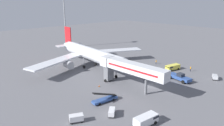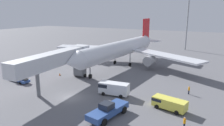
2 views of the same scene
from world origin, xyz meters
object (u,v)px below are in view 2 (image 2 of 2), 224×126
at_px(safety_cone_alpha, 60,74).
at_px(belt_loader_truck, 19,78).
at_px(jet_bridge, 59,60).
at_px(service_van_rear_right, 168,103).
at_px(ground_crew_worker_foreground, 189,90).
at_px(airplane_at_gate, 122,49).
at_px(service_van_near_left, 113,88).
at_px(apron_light_mast, 189,6).
at_px(pushback_tug, 108,110).
at_px(ground_crew_worker_midground, 184,123).

bearing_deg(safety_cone_alpha, belt_loader_truck, -122.05).
height_order(jet_bridge, safety_cone_alpha, jet_bridge).
bearing_deg(jet_bridge, service_van_rear_right, -1.28).
height_order(belt_loader_truck, service_van_rear_right, belt_loader_truck).
xyz_separation_m(ground_crew_worker_foreground, safety_cone_alpha, (-30.02, -1.76, -0.55)).
distance_m(service_van_rear_right, safety_cone_alpha, 28.75).
relative_size(airplane_at_gate, service_van_near_left, 8.04).
relative_size(service_van_near_left, apron_light_mast, 0.23).
bearing_deg(jet_bridge, service_van_near_left, 3.89).
relative_size(ground_crew_worker_foreground, safety_cone_alpha, 2.55).
height_order(pushback_tug, safety_cone_alpha, pushback_tug).
xyz_separation_m(airplane_at_gate, belt_loader_truck, (-14.38, -23.79, -4.20)).
distance_m(airplane_at_gate, apron_light_mast, 40.05).
height_order(ground_crew_worker_foreground, safety_cone_alpha, ground_crew_worker_foreground).
relative_size(jet_bridge, safety_cone_alpha, 33.59).
xyz_separation_m(pushback_tug, service_van_rear_right, (7.37, 6.76, -0.01)).
distance_m(jet_bridge, pushback_tug, 17.65).
bearing_deg(jet_bridge, airplane_at_gate, 79.20).
distance_m(airplane_at_gate, safety_cone_alpha, 19.00).
bearing_deg(pushback_tug, safety_cone_alpha, 147.51).
xyz_separation_m(airplane_at_gate, safety_cone_alpha, (-9.40, -15.84, -4.65)).
height_order(safety_cone_alpha, apron_light_mast, apron_light_mast).
relative_size(service_van_near_left, ground_crew_worker_midground, 3.31).
bearing_deg(ground_crew_worker_midground, service_van_rear_right, 122.99).
bearing_deg(airplane_at_gate, safety_cone_alpha, -120.69).
bearing_deg(belt_loader_truck, airplane_at_gate, 58.85).
bearing_deg(ground_crew_worker_midground, pushback_tug, -170.74).
height_order(jet_bridge, service_van_near_left, jet_bridge).
relative_size(service_van_rear_right, safety_cone_alpha, 8.92).
bearing_deg(service_van_near_left, apron_light_mast, 85.72).
xyz_separation_m(jet_bridge, apron_light_mast, (16.36, 57.72, 11.84)).
distance_m(jet_bridge, ground_crew_worker_foreground, 26.37).
bearing_deg(belt_loader_truck, ground_crew_worker_foreground, 15.51).
relative_size(service_van_near_left, service_van_rear_right, 1.01).
bearing_deg(service_van_rear_right, airplane_at_gate, 129.94).
distance_m(jet_bridge, apron_light_mast, 61.15).
relative_size(jet_bridge, ground_crew_worker_midground, 12.31).
bearing_deg(ground_crew_worker_foreground, pushback_tug, -122.14).
relative_size(pushback_tug, ground_crew_worker_foreground, 4.72).
distance_m(service_van_near_left, service_van_rear_right, 10.74).
xyz_separation_m(safety_cone_alpha, apron_light_mast, (21.61, 51.83, 17.27)).
relative_size(service_van_rear_right, ground_crew_worker_foreground, 3.50).
distance_m(pushback_tug, ground_crew_worker_foreground, 17.61).
distance_m(belt_loader_truck, service_van_near_left, 22.53).
distance_m(service_van_rear_right, ground_crew_worker_foreground, 8.40).
distance_m(pushback_tug, belt_loader_truck, 26.15).
relative_size(service_van_rear_right, ground_crew_worker_midground, 3.27).
relative_size(airplane_at_gate, safety_cone_alpha, 72.59).
distance_m(service_van_near_left, ground_crew_worker_foreground, 14.39).
distance_m(ground_crew_worker_foreground, safety_cone_alpha, 30.08).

